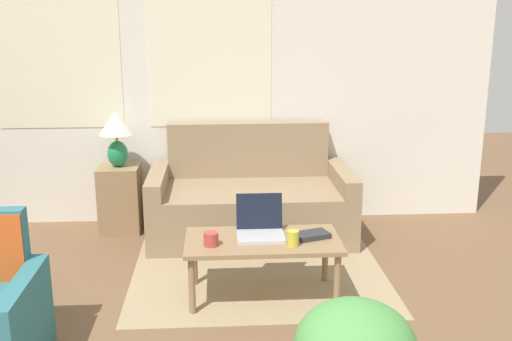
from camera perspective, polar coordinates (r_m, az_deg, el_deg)
The scene contains 10 objects.
wall_back at distance 5.53m, azimuth -10.56°, elevation 8.34°, with size 6.35×0.06×2.60m.
rug at distance 4.75m, azimuth 0.09°, elevation -8.73°, with size 1.89×1.97×0.01m.
couch at distance 5.26m, azimuth -0.54°, elevation -3.16°, with size 1.73×0.89×0.94m.
side_table at distance 5.49m, azimuth -12.79°, elevation -2.62°, with size 0.36×0.36×0.59m.
table_lamp at distance 5.34m, azimuth -13.15°, elevation 3.60°, with size 0.30×0.30×0.49m.
coffee_table at distance 4.08m, azimuth 0.63°, elevation -7.17°, with size 1.05×0.54×0.42m.
laptop at distance 4.12m, azimuth 0.41°, elevation -5.38°, with size 0.32×0.32×0.26m.
cup_navy at distance 3.95m, azimuth 3.55°, elevation -6.46°, with size 0.08×0.08×0.10m.
cup_yellow at distance 3.95m, azimuth -4.30°, elevation -6.53°, with size 0.10×0.10×0.09m.
book_red at distance 4.11m, azimuth 5.38°, elevation -6.14°, with size 0.26×0.20×0.04m.
Camera 1 is at (0.64, -1.44, 1.89)m, focal length 42.00 mm.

